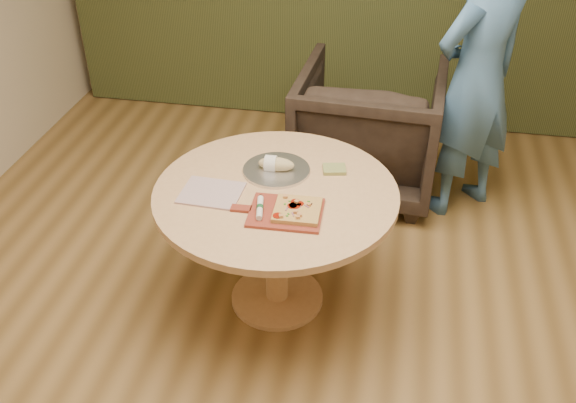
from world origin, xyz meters
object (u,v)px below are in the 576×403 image
(bread_roll, at_px, (275,164))
(person_standing, at_px, (477,79))
(pedestal_table, at_px, (276,213))
(cutlery_roll, at_px, (260,208))
(serving_tray, at_px, (276,170))
(armchair, at_px, (369,124))
(flatbread_pizza, at_px, (297,210))
(pizza_paddle, at_px, (284,212))

(bread_roll, height_order, person_standing, person_standing)
(pedestal_table, relative_size, cutlery_roll, 6.29)
(serving_tray, bearing_deg, bread_roll, -180.00)
(cutlery_roll, bearing_deg, pedestal_table, 70.07)
(armchair, bearing_deg, flatbread_pizza, 84.11)
(pedestal_table, distance_m, bread_roll, 0.26)
(pedestal_table, height_order, armchair, armchair)
(pizza_paddle, distance_m, armchair, 1.56)
(flatbread_pizza, height_order, serving_tray, flatbread_pizza)
(pizza_paddle, relative_size, cutlery_roll, 2.26)
(pizza_paddle, distance_m, flatbread_pizza, 0.07)
(pizza_paddle, relative_size, serving_tray, 1.26)
(pedestal_table, xyz_separation_m, person_standing, (1.03, 1.18, 0.32))
(serving_tray, xyz_separation_m, armchair, (0.42, 1.13, -0.27))
(cutlery_roll, relative_size, bread_roll, 1.03)
(armchair, bearing_deg, person_standing, 171.68)
(flatbread_pizza, distance_m, serving_tray, 0.41)
(serving_tray, xyz_separation_m, person_standing, (1.06, 1.00, 0.17))
(pedestal_table, relative_size, serving_tray, 3.52)
(pedestal_table, bearing_deg, person_standing, 48.77)
(flatbread_pizza, height_order, cutlery_roll, flatbread_pizza)
(cutlery_roll, relative_size, serving_tray, 0.56)
(cutlery_roll, height_order, bread_roll, bread_roll)
(cutlery_roll, xyz_separation_m, person_standing, (1.07, 1.38, 0.15))
(pedestal_table, distance_m, pizza_paddle, 0.26)
(serving_tray, relative_size, person_standing, 0.19)
(pizza_paddle, bearing_deg, pedestal_table, 110.27)
(cutlery_roll, xyz_separation_m, serving_tray, (0.00, 0.39, -0.02))
(armchair, relative_size, person_standing, 0.53)
(armchair, bearing_deg, serving_tray, 73.02)
(pedestal_table, height_order, serving_tray, serving_tray)
(cutlery_roll, bearing_deg, armchair, 64.22)
(pizza_paddle, xyz_separation_m, cutlery_roll, (-0.11, -0.01, 0.02))
(serving_tray, bearing_deg, cutlery_roll, -90.37)
(pedestal_table, bearing_deg, cutlery_roll, -99.73)
(armchair, bearing_deg, pedestal_table, 76.95)
(serving_tray, bearing_deg, pedestal_table, -79.56)
(pizza_paddle, xyz_separation_m, flatbread_pizza, (0.06, 0.01, 0.02))
(pizza_paddle, xyz_separation_m, armchair, (0.31, 1.50, -0.27))
(flatbread_pizza, relative_size, armchair, 0.23)
(cutlery_roll, distance_m, serving_tray, 0.39)
(serving_tray, bearing_deg, pizza_paddle, -73.45)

